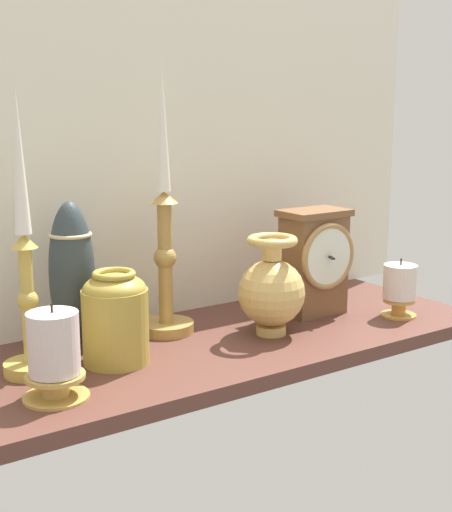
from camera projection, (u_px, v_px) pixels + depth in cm
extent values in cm
cube|color=#543028|center=(213.00, 347.00, 120.23)|extent=(100.00, 36.00, 2.40)
cube|color=silver|center=(155.00, 139.00, 128.17)|extent=(120.00, 2.00, 65.00)
cube|color=brown|center=(313.00, 265.00, 133.49)|extent=(11.11, 7.30, 18.45)
cube|color=brown|center=(314.00, 213.00, 131.45)|extent=(12.44, 8.18, 1.20)
torus|color=#A57C4C|center=(328.00, 256.00, 129.72)|extent=(12.35, 1.12, 12.35)
cylinder|color=white|center=(329.00, 256.00, 129.64)|extent=(10.33, 0.40, 10.33)
cube|color=black|center=(330.00, 257.00, 129.40)|extent=(2.08, 3.85, 0.30)
cylinder|color=gold|center=(32.00, 368.00, 104.74)|extent=(7.99, 7.99, 1.80)
cylinder|color=gold|center=(28.00, 306.00, 102.80)|extent=(1.92, 1.92, 16.94)
sphere|color=gold|center=(28.00, 300.00, 102.62)|extent=(3.07, 3.07, 3.07)
cone|color=gold|center=(24.00, 241.00, 100.84)|extent=(3.82, 3.82, 2.00)
cone|color=silver|center=(19.00, 160.00, 98.50)|extent=(2.34, 2.34, 20.53)
cylinder|color=#AE8643|center=(166.00, 327.00, 123.89)|extent=(9.52, 9.52, 1.80)
cylinder|color=#AE8643|center=(165.00, 264.00, 121.56)|extent=(2.41, 2.41, 20.63)
sphere|color=#AE8643|center=(165.00, 258.00, 121.35)|extent=(3.86, 3.86, 3.86)
cone|color=#AE8643|center=(164.00, 197.00, 119.22)|extent=(4.78, 4.78, 2.00)
cone|color=white|center=(163.00, 126.00, 116.82)|extent=(2.31, 2.31, 21.20)
cylinder|color=tan|center=(271.00, 329.00, 122.84)|extent=(5.13, 5.13, 1.60)
sphere|color=tan|center=(272.00, 293.00, 121.49)|extent=(11.40, 11.40, 11.40)
cylinder|color=tan|center=(272.00, 250.00, 119.97)|extent=(3.19, 3.19, 3.31)
torus|color=tan|center=(272.00, 240.00, 119.62)|extent=(8.54, 8.54, 1.54)
cylinder|color=#AB9138|center=(116.00, 326.00, 108.27)|extent=(10.04, 10.04, 11.46)
ellipsoid|color=#AB9138|center=(114.00, 290.00, 107.08)|extent=(9.54, 9.54, 4.77)
torus|color=#AB9138|center=(114.00, 274.00, 106.59)|extent=(6.52, 6.52, 0.99)
cylinder|color=gold|center=(399.00, 308.00, 133.13)|extent=(2.61, 2.61, 3.01)
cylinder|color=gold|center=(398.00, 314.00, 133.36)|extent=(6.52, 6.52, 0.80)
cylinder|color=gold|center=(399.00, 300.00, 132.82)|extent=(5.87, 5.87, 0.60)
cylinder|color=silver|center=(400.00, 282.00, 132.08)|extent=(6.15, 6.15, 6.31)
cylinder|color=black|center=(401.00, 262.00, 131.30)|extent=(0.30, 0.30, 1.20)
cylinder|color=tan|center=(56.00, 387.00, 95.83)|extent=(3.57, 3.57, 3.10)
cylinder|color=tan|center=(56.00, 395.00, 96.07)|extent=(8.92, 8.92, 0.80)
cylinder|color=tan|center=(55.00, 376.00, 95.51)|extent=(8.02, 8.02, 0.60)
cylinder|color=beige|center=(54.00, 343.00, 94.55)|extent=(6.86, 6.86, 8.44)
cylinder|color=black|center=(52.00, 308.00, 93.55)|extent=(0.30, 0.30, 1.20)
ellipsoid|color=#2F393E|center=(72.00, 276.00, 113.61)|extent=(7.26, 7.26, 23.84)
torus|color=#CCB78C|center=(70.00, 235.00, 112.23)|extent=(6.77, 6.77, 0.60)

